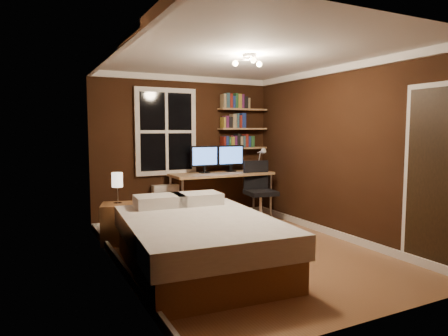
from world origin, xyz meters
name	(u,v)px	position (x,y,z in m)	size (l,w,h in m)	color
floor	(244,252)	(0.00, 0.00, 0.00)	(4.20, 4.20, 0.00)	#94623B
wall_back	(185,149)	(0.00, 2.10, 1.25)	(3.20, 0.04, 2.50)	black
wall_left	(117,160)	(-1.60, 0.00, 1.25)	(0.04, 4.20, 2.50)	black
wall_right	(341,153)	(1.60, 0.00, 1.25)	(0.04, 4.20, 2.50)	black
ceiling	(245,56)	(0.00, 0.00, 2.50)	(3.20, 4.20, 0.02)	white
window	(166,132)	(-0.35, 2.06, 1.55)	(1.06, 0.06, 1.46)	silver
door	(439,180)	(1.59, -1.55, 1.02)	(0.03, 0.82, 2.05)	black
ceiling_fixture	(249,63)	(0.00, -0.10, 2.40)	(0.44, 0.44, 0.18)	beige
bookshelf_lower	(242,148)	(1.08, 1.98, 1.25)	(0.92, 0.22, 0.03)	#AB8653
books_row_lower	(243,141)	(1.08, 1.98, 1.38)	(0.66, 0.16, 0.23)	maroon
bookshelf_middle	(243,129)	(1.08, 1.98, 1.60)	(0.92, 0.22, 0.03)	#AB8653
books_row_middle	(243,122)	(1.08, 1.98, 1.73)	(0.42, 0.16, 0.23)	navy
bookshelf_upper	(243,109)	(1.08, 1.98, 1.95)	(0.92, 0.22, 0.03)	#AB8653
books_row_upper	(243,102)	(1.08, 1.98, 2.08)	(0.54, 0.16, 0.23)	#265A2D
bed	(198,242)	(-0.78, -0.31, 0.32)	(1.73, 2.30, 0.74)	brown
nightstand	(118,223)	(-1.37, 1.15, 0.28)	(0.45, 0.45, 0.56)	brown
bedside_lamp	(117,188)	(-1.37, 1.15, 0.78)	(0.15, 0.15, 0.43)	#F4E3CA
radiator	(166,204)	(-0.40, 1.98, 0.33)	(0.44, 0.15, 0.66)	silver
desk	(221,176)	(0.53, 1.75, 0.78)	(1.78, 0.67, 0.84)	#AB8653
monitor_left	(205,159)	(0.25, 1.84, 1.08)	(0.51, 0.12, 0.47)	black
monitor_right	(231,158)	(0.76, 1.84, 1.08)	(0.51, 0.12, 0.47)	black
desk_lamp	(261,159)	(1.26, 1.61, 1.06)	(0.14, 0.32, 0.44)	silver
office_chair	(260,199)	(1.06, 1.35, 0.41)	(0.58, 0.58, 1.05)	black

